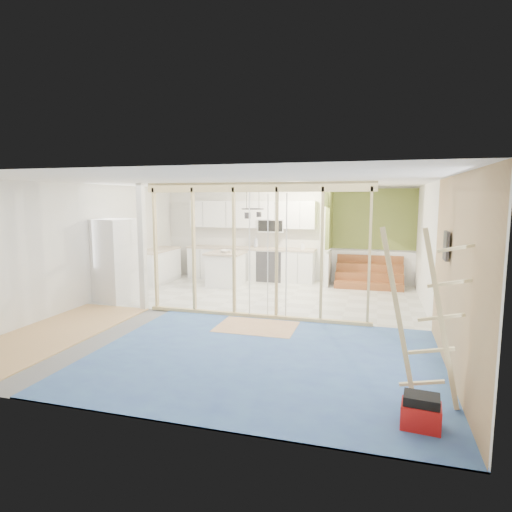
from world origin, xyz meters
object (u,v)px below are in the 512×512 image
(fridge, at_px, (116,261))
(toolbox, at_px, (421,413))
(island, at_px, (226,269))
(ladder, at_px, (425,318))

(fridge, relative_size, toolbox, 4.54)
(island, bearing_deg, ladder, -52.08)
(fridge, distance_m, island, 2.90)
(fridge, xyz_separation_m, toolbox, (6.04, -3.85, -0.75))
(toolbox, bearing_deg, fridge, 153.44)
(fridge, bearing_deg, island, 66.34)
(island, height_order, toolbox, island)
(fridge, relative_size, island, 2.00)
(island, relative_size, ladder, 0.47)
(fridge, height_order, toolbox, fridge)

